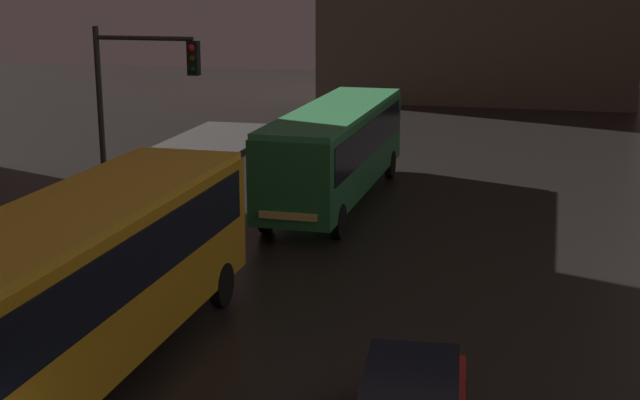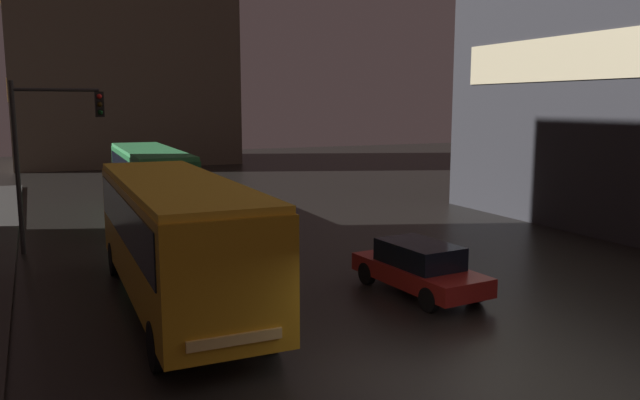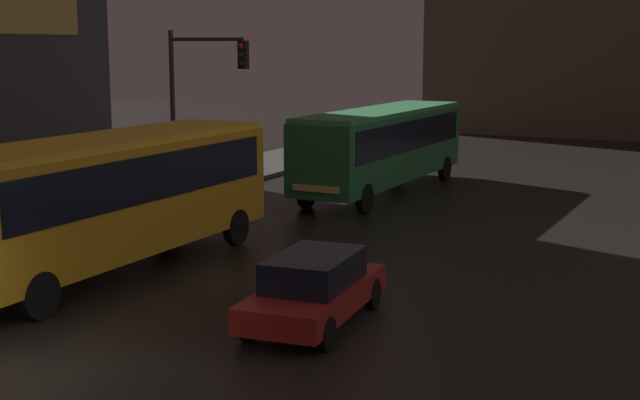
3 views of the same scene
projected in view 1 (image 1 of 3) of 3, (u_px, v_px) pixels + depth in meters
The scene contains 3 objects.
bus_near at pixel (87, 268), 16.52m from camera, with size 2.75×10.51×3.32m.
bus_far at pixel (336, 144), 29.06m from camera, with size 2.64×11.00×3.14m.
traffic_light_main at pixel (134, 99), 24.17m from camera, with size 3.02×0.35×5.98m.
Camera 1 is at (4.81, -7.65, 7.35)m, focal length 50.00 mm.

